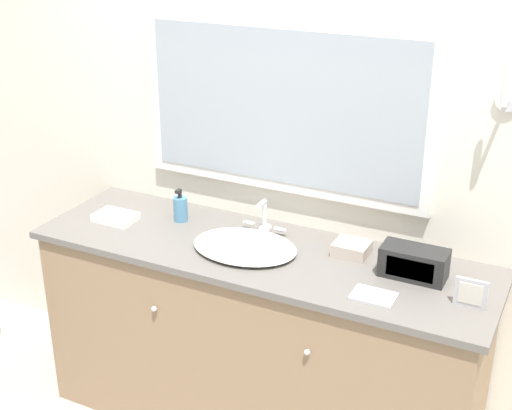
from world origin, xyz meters
The scene contains 9 objects.
wall_back centered at (0.00, 0.66, 1.28)m, with size 8.00×0.18×2.55m.
vanity_counter centered at (0.00, 0.34, 0.45)m, with size 1.96×0.60×0.89m.
sink_basin centered at (-0.05, 0.31, 0.91)m, with size 0.45×0.39×0.16m.
soap_bottle centered at (-0.45, 0.44, 0.95)m, with size 0.06×0.06×0.15m.
appliance_box centered at (0.63, 0.40, 0.95)m, with size 0.25×0.12×0.12m.
picture_frame centered at (0.87, 0.27, 0.95)m, with size 0.12×0.01×0.11m.
hand_towel_near_sink centered at (0.36, 0.47, 0.92)m, with size 0.14×0.13×0.05m.
hand_towel_far_corner centered at (-0.71, 0.31, 0.91)m, with size 0.19×0.13×0.03m.
metal_tray centered at (0.54, 0.18, 0.90)m, with size 0.16×0.11×0.01m.
Camera 1 is at (1.17, -2.04, 2.24)m, focal length 50.00 mm.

